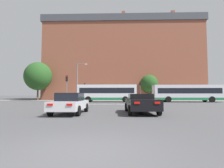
% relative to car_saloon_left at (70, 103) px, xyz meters
% --- Properties ---
extents(ground_plane, '(400.00, 400.00, 0.00)m').
position_rel_car_saloon_left_xyz_m(ground_plane, '(2.35, -7.88, -0.72)').
color(ground_plane, '#474749').
extents(stop_line_strip, '(9.28, 0.30, 0.01)m').
position_rel_car_saloon_left_xyz_m(stop_line_strip, '(2.35, 11.53, -0.72)').
color(stop_line_strip, silver).
rests_on(stop_line_strip, ground_plane).
extents(far_pavement, '(70.32, 2.50, 0.01)m').
position_rel_car_saloon_left_xyz_m(far_pavement, '(2.35, 26.64, -0.72)').
color(far_pavement, '#A09B91').
rests_on(far_pavement, ground_plane).
extents(brick_civic_building, '(40.46, 13.66, 23.58)m').
position_rel_car_saloon_left_xyz_m(brick_civic_building, '(4.67, 35.99, 9.80)').
color(brick_civic_building, brown).
rests_on(brick_civic_building, ground_plane).
extents(car_saloon_left, '(1.95, 4.33, 1.41)m').
position_rel_car_saloon_left_xyz_m(car_saloon_left, '(0.00, 0.00, 0.00)').
color(car_saloon_left, silver).
rests_on(car_saloon_left, ground_plane).
extents(car_roadster_right, '(2.10, 4.55, 1.35)m').
position_rel_car_saloon_left_xyz_m(car_roadster_right, '(4.85, 0.47, -0.02)').
color(car_roadster_right, black).
rests_on(car_roadster_right, ground_plane).
extents(bus_crossing_lead, '(10.04, 2.64, 2.98)m').
position_rel_car_saloon_left_xyz_m(bus_crossing_lead, '(1.45, 18.55, 0.87)').
color(bus_crossing_lead, silver).
rests_on(bus_crossing_lead, ground_plane).
extents(bus_crossing_trailing, '(11.57, 2.68, 2.94)m').
position_rel_car_saloon_left_xyz_m(bus_crossing_trailing, '(15.30, 18.75, 0.85)').
color(bus_crossing_trailing, silver).
rests_on(bus_crossing_trailing, ground_plane).
extents(traffic_light_far_left, '(0.26, 0.31, 3.76)m').
position_rel_car_saloon_left_xyz_m(traffic_light_far_left, '(-3.87, 25.79, 1.83)').
color(traffic_light_far_left, slate).
rests_on(traffic_light_far_left, ground_plane).
extents(traffic_light_near_left, '(0.26, 0.31, 3.95)m').
position_rel_car_saloon_left_xyz_m(traffic_light_near_left, '(-3.80, 12.08, 1.95)').
color(traffic_light_near_left, slate).
rests_on(traffic_light_near_left, ground_plane).
extents(traffic_light_far_right, '(0.26, 0.31, 4.15)m').
position_rel_car_saloon_left_xyz_m(traffic_light_far_right, '(8.21, 26.16, 2.07)').
color(traffic_light_far_right, slate).
rests_on(traffic_light_far_right, ground_plane).
extents(street_lamp_junction, '(1.83, 0.36, 6.88)m').
position_rel_car_saloon_left_xyz_m(street_lamp_junction, '(-3.52, 18.54, 3.48)').
color(street_lamp_junction, slate).
rests_on(street_lamp_junction, ground_plane).
extents(pedestrian_waiting, '(0.32, 0.45, 1.62)m').
position_rel_car_saloon_left_xyz_m(pedestrian_waiting, '(-6.33, 25.87, 0.22)').
color(pedestrian_waiting, black).
rests_on(pedestrian_waiting, ground_plane).
extents(tree_by_building, '(6.04, 6.04, 8.61)m').
position_rel_car_saloon_left_xyz_m(tree_by_building, '(-14.65, 26.89, 4.71)').
color(tree_by_building, '#4C3823').
rests_on(tree_by_building, ground_plane).
extents(tree_kerbside, '(4.05, 4.05, 5.93)m').
position_rel_car_saloon_left_xyz_m(tree_kerbside, '(10.72, 29.24, 3.07)').
color(tree_kerbside, '#4C3823').
rests_on(tree_kerbside, ground_plane).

